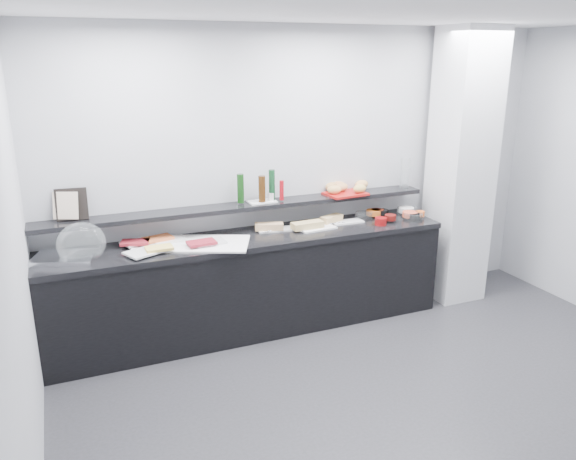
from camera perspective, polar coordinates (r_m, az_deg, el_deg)
name	(u,v)px	position (r m, az deg, el deg)	size (l,w,h in m)	color
ground	(425,413)	(4.30, 13.73, -17.62)	(5.00, 5.00, 0.00)	#2D2D30
back_wall	(309,174)	(5.37, 2.19, 5.74)	(5.00, 0.02, 2.70)	#ACAEB3
ceiling	(459,5)	(3.56, 17.02, 21.00)	(5.00, 5.00, 0.00)	white
column	(461,169)	(5.88, 17.15, 5.98)	(0.50, 0.50, 2.70)	silver
buffet_cabinet	(252,286)	(5.13, -3.67, -5.69)	(3.60, 0.60, 0.85)	black
counter_top	(251,239)	(4.97, -3.77, -0.91)	(3.62, 0.62, 0.05)	black
wall_shelf	(244,206)	(5.06, -4.47, 2.41)	(3.60, 0.25, 0.04)	black
cloche_base	(65,258)	(4.71, -21.70, -2.63)	(0.47, 0.31, 0.04)	silver
cloche_dome	(81,243)	(4.66, -20.25, -1.29)	(0.38, 0.25, 0.34)	white
linen_runner	(192,244)	(4.81, -9.71, -1.37)	(0.95, 0.45, 0.01)	white
platter_meat_a	(139,242)	(4.91, -14.95, -1.16)	(0.27, 0.18, 0.01)	white
food_meat_a	(135,242)	(4.84, -15.27, -1.21)	(0.23, 0.15, 0.02)	maroon
platter_salmon	(168,240)	(4.90, -12.09, -0.98)	(0.28, 0.19, 0.01)	white
food_salmon	(158,238)	(4.89, -13.06, -0.83)	(0.24, 0.15, 0.02)	orange
platter_cheese	(146,252)	(4.65, -14.25, -2.13)	(0.31, 0.21, 0.01)	white
food_cheese	(159,248)	(4.65, -12.96, -1.80)	(0.22, 0.14, 0.02)	#FAD461
platter_meat_b	(210,242)	(4.77, -7.97, -1.24)	(0.26, 0.18, 0.01)	silver
food_meat_b	(202,243)	(4.72, -8.78, -1.27)	(0.23, 0.15, 0.02)	maroon
sandwich_plate_left	(275,230)	(5.12, -1.28, 0.04)	(0.33, 0.14, 0.01)	silver
sandwich_food_left	(269,226)	(5.09, -1.93, 0.37)	(0.26, 0.10, 0.06)	tan
tongs_left	(268,231)	(5.03, -2.01, -0.14)	(0.01, 0.01, 0.16)	#ABACB2
sandwich_plate_mid	(318,228)	(5.16, 3.03, 0.16)	(0.34, 0.15, 0.01)	white
sandwich_food_mid	(307,225)	(5.13, 1.98, 0.50)	(0.29, 0.11, 0.06)	tan
tongs_mid	(305,230)	(5.08, 1.72, 0.03)	(0.01, 0.01, 0.16)	silver
sandwich_plate_right	(347,222)	(5.39, 6.02, 0.83)	(0.31, 0.13, 0.01)	white
sandwich_food_right	(332,219)	(5.35, 4.44, 1.17)	(0.23, 0.09, 0.06)	tan
tongs_right	(337,223)	(5.30, 5.02, 0.71)	(0.01, 0.01, 0.16)	#B5B8BC
bowl_glass_fruit	(364,216)	(5.50, 7.69, 1.41)	(0.17, 0.17, 0.07)	silver
fill_glass_fruit	(373,213)	(5.59, 8.67, 1.77)	(0.15, 0.15, 0.05)	#CD5E1C
bowl_black_jam	(382,213)	(5.63, 9.55, 1.71)	(0.12, 0.12, 0.07)	black
fill_black_jam	(377,212)	(5.62, 9.06, 1.83)	(0.13, 0.13, 0.05)	#611B0D
bowl_glass_cream	(407,211)	(5.74, 11.95, 1.88)	(0.19, 0.19, 0.07)	silver
fill_glass_cream	(406,210)	(5.75, 11.93, 2.02)	(0.15, 0.15, 0.05)	white
bowl_red_jam	(381,221)	(5.35, 9.40, 0.88)	(0.11, 0.11, 0.07)	maroon
fill_red_jam	(390,217)	(5.45, 10.36, 1.27)	(0.11, 0.11, 0.05)	#530E0B
bowl_glass_salmon	(413,217)	(5.55, 12.61, 1.28)	(0.18, 0.18, 0.07)	white
fill_glass_salmon	(410,214)	(5.60, 12.29, 1.58)	(0.15, 0.15, 0.05)	#DE5636
bowl_black_fruit	(414,217)	(5.56, 12.71, 1.30)	(0.10, 0.10, 0.07)	black
fill_black_fruit	(420,214)	(5.64, 13.25, 1.62)	(0.09, 0.09, 0.05)	#D9571D
framed_print	(72,204)	(4.85, -21.13, 2.45)	(0.25, 0.02, 0.26)	black
print_art	(65,206)	(4.83, -21.67, 2.33)	(0.20, 0.00, 0.22)	beige
condiment_tray	(262,202)	(5.11, -2.66, 2.90)	(0.25, 0.15, 0.01)	white
bottle_green_a	(241,188)	(5.04, -4.84, 4.22)	(0.06, 0.06, 0.26)	#0F370F
bottle_brown	(262,189)	(5.05, -2.67, 4.19)	(0.06, 0.06, 0.24)	#3A200A
bottle_green_b	(272,185)	(5.11, -1.65, 4.60)	(0.06, 0.06, 0.28)	#103B1C
bottle_hot	(282,190)	(5.12, -0.65, 4.05)	(0.04, 0.04, 0.18)	#9D0B14
shaker_salt	(271,197)	(5.11, -1.78, 3.38)	(0.03, 0.03, 0.07)	white
shaker_pepper	(272,197)	(5.11, -1.62, 3.36)	(0.03, 0.03, 0.07)	silver
bread_tray	(346,194)	(5.42, 5.86, 3.69)	(0.38, 0.27, 0.02)	#A91412
bread_roll_nw	(331,186)	(5.48, 4.44, 4.43)	(0.14, 0.09, 0.08)	#AE7B42
bread_roll_n	(338,185)	(5.53, 5.10, 4.53)	(0.16, 0.10, 0.08)	#BC7B47
bread_roll_ne	(362,184)	(5.60, 7.49, 4.63)	(0.16, 0.10, 0.08)	tan
bread_roll_sw	(334,190)	(5.34, 4.72, 4.10)	(0.14, 0.09, 0.08)	tan
bread_roll_s	(360,189)	(5.42, 7.29, 4.20)	(0.14, 0.09, 0.08)	tan
bread_roll_midw	(341,187)	(5.45, 5.44, 4.34)	(0.15, 0.09, 0.08)	#BC8047
carafe	(405,173)	(5.75, 11.78, 5.65)	(0.09, 0.09, 0.30)	silver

